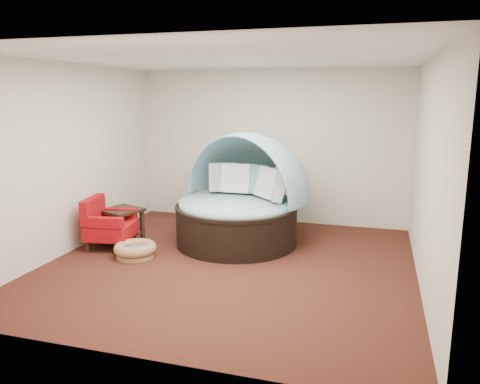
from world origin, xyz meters
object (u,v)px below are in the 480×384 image
(canopy_daybed, at_px, (241,192))
(side_table, at_px, (122,220))
(pet_basket, at_px, (135,250))
(red_armchair, at_px, (107,225))

(canopy_daybed, bearing_deg, side_table, -143.06)
(pet_basket, bearing_deg, side_table, 132.32)
(pet_basket, relative_size, red_armchair, 0.79)
(side_table, bearing_deg, pet_basket, -47.68)
(canopy_daybed, height_order, pet_basket, canopy_daybed)
(canopy_daybed, xyz_separation_m, side_table, (-1.86, -0.51, -0.47))
(canopy_daybed, height_order, side_table, canopy_daybed)
(red_armchair, distance_m, side_table, 0.35)
(canopy_daybed, relative_size, side_table, 3.54)
(canopy_daybed, height_order, red_armchair, canopy_daybed)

